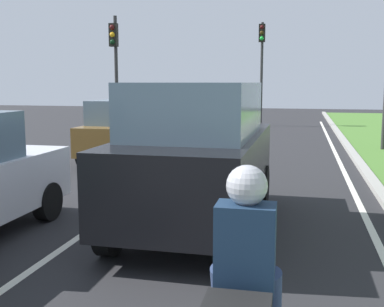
% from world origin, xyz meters
% --- Properties ---
extents(ground_plane, '(60.00, 60.00, 0.00)m').
position_xyz_m(ground_plane, '(0.00, 14.00, 0.00)').
color(ground_plane, '#262628').
extents(lane_line_center, '(0.12, 32.00, 0.01)m').
position_xyz_m(lane_line_center, '(-0.70, 14.00, 0.00)').
color(lane_line_center, silver).
rests_on(lane_line_center, ground).
extents(lane_line_right_edge, '(0.12, 32.00, 0.01)m').
position_xyz_m(lane_line_right_edge, '(3.60, 14.00, 0.00)').
color(lane_line_right_edge, silver).
rests_on(lane_line_right_edge, ground).
extents(curb_right, '(0.24, 48.00, 0.12)m').
position_xyz_m(curb_right, '(4.10, 14.00, 0.06)').
color(curb_right, '#9E9B93').
rests_on(curb_right, ground).
extents(car_suv_ahead, '(1.99, 4.51, 2.28)m').
position_xyz_m(car_suv_ahead, '(0.92, 8.35, 1.17)').
color(car_suv_ahead, black).
rests_on(car_suv_ahead, ground).
extents(car_hatchback_far, '(1.76, 3.72, 1.78)m').
position_xyz_m(car_hatchback_far, '(-2.57, 14.28, 0.88)').
color(car_hatchback_far, brown).
rests_on(car_hatchback_far, ground).
extents(rider_person, '(0.50, 0.40, 1.16)m').
position_xyz_m(rider_person, '(2.13, 4.28, 1.19)').
color(rider_person, '#192D47').
rests_on(rider_person, ground).
extents(traffic_light_overhead_left, '(0.32, 0.50, 4.90)m').
position_xyz_m(traffic_light_overhead_left, '(-4.87, 19.41, 3.28)').
color(traffic_light_overhead_left, '#2D2D2D').
rests_on(traffic_light_overhead_left, ground).
extents(traffic_light_far_median, '(0.32, 0.50, 5.33)m').
position_xyz_m(traffic_light_far_median, '(0.39, 26.41, 3.66)').
color(traffic_light_far_median, '#2D2D2D').
rests_on(traffic_light_far_median, ground).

